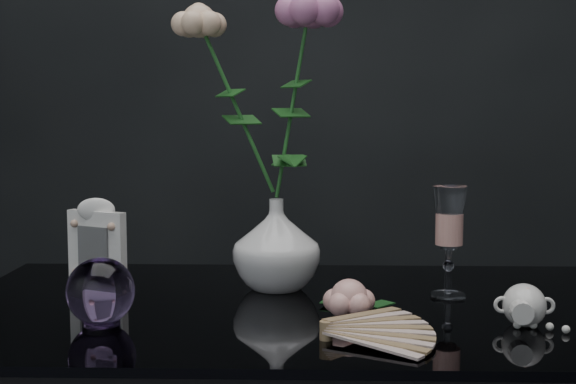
# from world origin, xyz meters

# --- Properties ---
(vase) EXTENTS (0.16, 0.16, 0.14)m
(vase) POSITION_xyz_m (-0.06, 0.14, 0.83)
(vase) COLOR white
(vase) RESTS_ON table
(wine_glass) EXTENTS (0.06, 0.06, 0.17)m
(wine_glass) POSITION_xyz_m (0.20, 0.10, 0.85)
(wine_glass) COLOR white
(wine_glass) RESTS_ON table
(picture_frame) EXTENTS (0.13, 0.12, 0.14)m
(picture_frame) POSITION_xyz_m (-0.34, 0.13, 0.83)
(picture_frame) COLOR white
(picture_frame) RESTS_ON table
(paperweight) EXTENTS (0.12, 0.12, 0.09)m
(paperweight) POSITION_xyz_m (-0.28, -0.07, 0.81)
(paperweight) COLOR #9670B7
(paperweight) RESTS_ON table
(paper_fan) EXTENTS (0.30, 0.26, 0.03)m
(paper_fan) POSITION_xyz_m (0.01, -0.13, 0.78)
(paper_fan) COLOR beige
(paper_fan) RESTS_ON table
(loose_rose) EXTENTS (0.16, 0.18, 0.05)m
(loose_rose) POSITION_xyz_m (0.04, -0.02, 0.79)
(loose_rose) COLOR #EBA298
(loose_rose) RESTS_ON table
(pearl_jar) EXTENTS (0.21, 0.21, 0.06)m
(pearl_jar) POSITION_xyz_m (0.27, -0.05, 0.79)
(pearl_jar) COLOR silver
(pearl_jar) RESTS_ON table
(roses) EXTENTS (0.24, 0.11, 0.38)m
(roses) POSITION_xyz_m (-0.08, 0.15, 1.08)
(roses) COLOR #FEC59C
(roses) RESTS_ON vase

